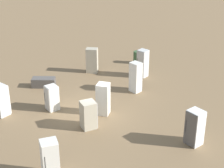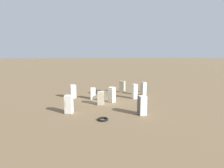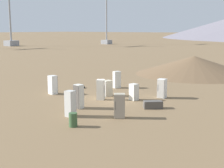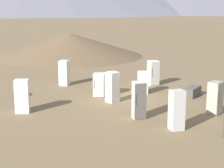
{
  "view_description": "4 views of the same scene",
  "coord_description": "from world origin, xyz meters",
  "px_view_note": "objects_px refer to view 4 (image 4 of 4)",
  "views": [
    {
      "loc": [
        -12.84,
        -13.49,
        10.48
      ],
      "look_at": [
        0.63,
        -1.2,
        1.99
      ],
      "focal_mm": 60.0,
      "sensor_mm": 36.0,
      "label": 1
    },
    {
      "loc": [
        -7.72,
        -19.61,
        5.55
      ],
      "look_at": [
        1.27,
        1.07,
        1.95
      ],
      "focal_mm": 28.0,
      "sensor_mm": 36.0,
      "label": 2
    },
    {
      "loc": [
        22.13,
        16.49,
        6.33
      ],
      "look_at": [
        1.47,
        1.33,
        1.78
      ],
      "focal_mm": 50.0,
      "sensor_mm": 36.0,
      "label": 3
    },
    {
      "loc": [
        21.75,
        -6.33,
        5.93
      ],
      "look_at": [
        0.62,
        -0.7,
        1.14
      ],
      "focal_mm": 60.0,
      "sensor_mm": 36.0,
      "label": 4
    }
  ],
  "objects_px": {
    "discarded_fridge_2": "(139,100)",
    "discarded_fridge_1": "(215,98)",
    "discarded_fridge_7": "(99,85)",
    "scrap_tire": "(22,94)",
    "discarded_fridge_4": "(177,110)",
    "discarded_fridge_9": "(113,87)",
    "discarded_fridge_0": "(143,82)",
    "discarded_fridge_6": "(22,96)",
    "discarded_fridge_5": "(64,73)",
    "discarded_fridge_8": "(153,73)",
    "discarded_fridge_3": "(192,92)"
  },
  "relations": [
    {
      "from": "discarded_fridge_2",
      "to": "discarded_fridge_1",
      "type": "bearing_deg",
      "value": 179.07
    },
    {
      "from": "discarded_fridge_7",
      "to": "scrap_tire",
      "type": "bearing_deg",
      "value": 4.34
    },
    {
      "from": "discarded_fridge_1",
      "to": "scrap_tire",
      "type": "distance_m",
      "value": 12.17
    },
    {
      "from": "discarded_fridge_4",
      "to": "discarded_fridge_9",
      "type": "relative_size",
      "value": 1.04
    },
    {
      "from": "discarded_fridge_0",
      "to": "discarded_fridge_6",
      "type": "distance_m",
      "value": 8.23
    },
    {
      "from": "discarded_fridge_1",
      "to": "discarded_fridge_5",
      "type": "relative_size",
      "value": 0.98
    },
    {
      "from": "discarded_fridge_0",
      "to": "discarded_fridge_5",
      "type": "height_order",
      "value": "discarded_fridge_5"
    },
    {
      "from": "discarded_fridge_2",
      "to": "discarded_fridge_6",
      "type": "relative_size",
      "value": 1.06
    },
    {
      "from": "discarded_fridge_0",
      "to": "discarded_fridge_4",
      "type": "height_order",
      "value": "discarded_fridge_4"
    },
    {
      "from": "discarded_fridge_7",
      "to": "scrap_tire",
      "type": "height_order",
      "value": "discarded_fridge_7"
    },
    {
      "from": "discarded_fridge_5",
      "to": "discarded_fridge_2",
      "type": "bearing_deg",
      "value": -135.28
    },
    {
      "from": "discarded_fridge_5",
      "to": "discarded_fridge_6",
      "type": "relative_size",
      "value": 0.99
    },
    {
      "from": "discarded_fridge_6",
      "to": "scrap_tire",
      "type": "distance_m",
      "value": 4.04
    },
    {
      "from": "discarded_fridge_1",
      "to": "scrap_tire",
      "type": "relative_size",
      "value": 1.89
    },
    {
      "from": "discarded_fridge_6",
      "to": "discarded_fridge_8",
      "type": "bearing_deg",
      "value": 35.28
    },
    {
      "from": "discarded_fridge_0",
      "to": "discarded_fridge_3",
      "type": "xyz_separation_m",
      "value": [
        1.59,
        2.83,
        -0.44
      ]
    },
    {
      "from": "discarded_fridge_5",
      "to": "scrap_tire",
      "type": "height_order",
      "value": "discarded_fridge_5"
    },
    {
      "from": "discarded_fridge_0",
      "to": "discarded_fridge_6",
      "type": "bearing_deg",
      "value": -150.41
    },
    {
      "from": "discarded_fridge_1",
      "to": "discarded_fridge_3",
      "type": "xyz_separation_m",
      "value": [
        -3.84,
        0.62,
        -0.58
      ]
    },
    {
      "from": "discarded_fridge_3",
      "to": "discarded_fridge_8",
      "type": "relative_size",
      "value": 0.88
    },
    {
      "from": "discarded_fridge_5",
      "to": "discarded_fridge_4",
      "type": "bearing_deg",
      "value": -132.93
    },
    {
      "from": "discarded_fridge_7",
      "to": "discarded_fridge_9",
      "type": "relative_size",
      "value": 0.82
    },
    {
      "from": "discarded_fridge_2",
      "to": "discarded_fridge_8",
      "type": "xyz_separation_m",
      "value": [
        -7.39,
        3.64,
        -0.08
      ]
    },
    {
      "from": "discarded_fridge_8",
      "to": "discarded_fridge_7",
      "type": "bearing_deg",
      "value": 22.66
    },
    {
      "from": "discarded_fridge_2",
      "to": "discarded_fridge_5",
      "type": "relative_size",
      "value": 1.07
    },
    {
      "from": "discarded_fridge_8",
      "to": "discarded_fridge_9",
      "type": "bearing_deg",
      "value": 39.31
    },
    {
      "from": "discarded_fridge_2",
      "to": "discarded_fridge_3",
      "type": "xyz_separation_m",
      "value": [
        -3.52,
        4.84,
        -0.67
      ]
    },
    {
      "from": "discarded_fridge_0",
      "to": "discarded_fridge_4",
      "type": "distance_m",
      "value": 7.31
    },
    {
      "from": "discarded_fridge_0",
      "to": "discarded_fridge_1",
      "type": "distance_m",
      "value": 5.87
    },
    {
      "from": "discarded_fridge_8",
      "to": "discarded_fridge_5",
      "type": "bearing_deg",
      "value": -18.56
    },
    {
      "from": "scrap_tire",
      "to": "discarded_fridge_0",
      "type": "bearing_deg",
      "value": 78.98
    },
    {
      "from": "discarded_fridge_4",
      "to": "scrap_tire",
      "type": "xyz_separation_m",
      "value": [
        -8.76,
        -6.88,
        -0.87
      ]
    },
    {
      "from": "discarded_fridge_1",
      "to": "discarded_fridge_4",
      "type": "bearing_deg",
      "value": -4.91
    },
    {
      "from": "discarded_fridge_2",
      "to": "scrap_tire",
      "type": "bearing_deg",
      "value": -45.63
    },
    {
      "from": "discarded_fridge_5",
      "to": "discarded_fridge_6",
      "type": "xyz_separation_m",
      "value": [
        6.34,
        -3.19,
        0.01
      ]
    },
    {
      "from": "discarded_fridge_2",
      "to": "discarded_fridge_3",
      "type": "height_order",
      "value": "discarded_fridge_2"
    },
    {
      "from": "discarded_fridge_3",
      "to": "discarded_fridge_6",
      "type": "height_order",
      "value": "discarded_fridge_6"
    },
    {
      "from": "discarded_fridge_9",
      "to": "scrap_tire",
      "type": "distance_m",
      "value": 6.18
    },
    {
      "from": "discarded_fridge_5",
      "to": "discarded_fridge_8",
      "type": "bearing_deg",
      "value": -76.18
    },
    {
      "from": "discarded_fridge_3",
      "to": "discarded_fridge_8",
      "type": "xyz_separation_m",
      "value": [
        -3.87,
        -1.21,
        0.59
      ]
    },
    {
      "from": "discarded_fridge_2",
      "to": "discarded_fridge_4",
      "type": "xyz_separation_m",
      "value": [
        2.14,
        1.13,
        -0.01
      ]
    },
    {
      "from": "discarded_fridge_1",
      "to": "discarded_fridge_2",
      "type": "bearing_deg",
      "value": -39.72
    },
    {
      "from": "discarded_fridge_1",
      "to": "discarded_fridge_6",
      "type": "xyz_separation_m",
      "value": [
        -2.99,
        -10.06,
        0.03
      ]
    },
    {
      "from": "discarded_fridge_0",
      "to": "discarded_fridge_3",
      "type": "height_order",
      "value": "discarded_fridge_0"
    },
    {
      "from": "discarded_fridge_3",
      "to": "discarded_fridge_9",
      "type": "xyz_separation_m",
      "value": [
        0.03,
        -5.33,
        0.62
      ]
    },
    {
      "from": "discarded_fridge_3",
      "to": "scrap_tire",
      "type": "xyz_separation_m",
      "value": [
        -3.1,
        -10.59,
        -0.22
      ]
    },
    {
      "from": "discarded_fridge_6",
      "to": "discarded_fridge_4",
      "type": "bearing_deg",
      "value": -25.76
    },
    {
      "from": "discarded_fridge_1",
      "to": "discarded_fridge_6",
      "type": "relative_size",
      "value": 0.97
    },
    {
      "from": "discarded_fridge_7",
      "to": "discarded_fridge_9",
      "type": "height_order",
      "value": "discarded_fridge_9"
    },
    {
      "from": "discarded_fridge_2",
      "to": "discarded_fridge_3",
      "type": "relative_size",
      "value": 1.24
    }
  ]
}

